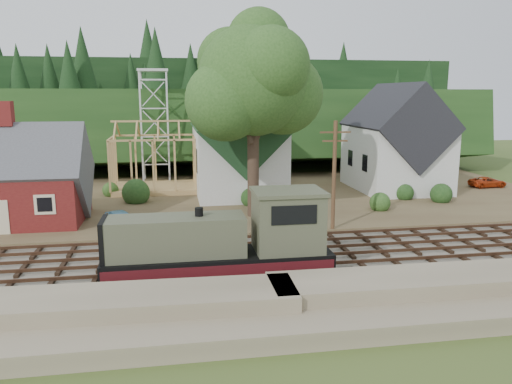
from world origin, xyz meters
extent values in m
plane|color=#384C1E|center=(0.00, 0.00, 0.00)|extent=(140.00, 140.00, 0.00)
cube|color=#7F7259|center=(0.00, -8.50, 0.00)|extent=(64.00, 5.00, 1.60)
cube|color=#726B5B|center=(0.00, 0.00, 0.08)|extent=(64.00, 11.00, 0.16)
cube|color=brown|center=(0.00, 18.00, 0.15)|extent=(64.00, 26.00, 0.30)
cube|color=#1E3F19|center=(0.00, 42.00, 0.00)|extent=(70.00, 28.96, 12.74)
cube|color=black|center=(0.00, 58.00, 0.00)|extent=(80.00, 20.00, 12.00)
cube|color=maroon|center=(-16.00, 11.00, 2.20)|extent=(10.00, 7.00, 3.80)
cube|color=#4C4C51|center=(-16.00, 11.00, 4.10)|extent=(10.80, 7.41, 7.41)
cube|color=maroon|center=(-16.00, 11.00, 8.40)|extent=(0.90, 0.90, 1.80)
cube|color=silver|center=(2.00, 20.00, 3.50)|extent=(8.00, 12.00, 6.40)
cube|color=#1A391B|center=(2.00, 20.00, 6.70)|extent=(8.40, 12.96, 8.40)
cube|color=silver|center=(2.00, 14.00, 8.70)|extent=(2.40, 2.40, 4.00)
cone|color=#1A391B|center=(2.00, 14.00, 12.00)|extent=(5.37, 5.37, 2.60)
cube|color=silver|center=(18.00, 19.00, 3.50)|extent=(8.00, 10.00, 6.40)
cube|color=black|center=(18.00, 19.00, 6.70)|extent=(8.40, 10.80, 8.40)
cube|color=tan|center=(-6.00, 22.00, 0.55)|extent=(8.00, 6.00, 0.50)
cube|color=tan|center=(-6.00, 22.00, 7.20)|extent=(8.00, 0.18, 0.18)
cube|color=silver|center=(-7.40, 26.60, 6.30)|extent=(0.18, 0.18, 12.00)
cube|color=silver|center=(-4.60, 26.60, 6.30)|extent=(0.18, 0.18, 12.00)
cube|color=silver|center=(-7.40, 29.40, 6.30)|extent=(0.18, 0.18, 12.00)
cube|color=silver|center=(-4.60, 29.40, 6.30)|extent=(0.18, 0.18, 12.00)
cube|color=silver|center=(-6.00, 28.00, 12.30)|extent=(3.20, 3.20, 0.25)
cylinder|color=#38281E|center=(2.00, 10.00, 4.30)|extent=(0.90, 0.90, 8.00)
sphere|color=#284C1C|center=(2.00, 10.00, 10.80)|extent=(8.40, 8.40, 8.40)
sphere|color=#284C1C|center=(4.50, 11.00, 9.80)|extent=(6.40, 6.40, 6.40)
sphere|color=#284C1C|center=(-0.20, 9.20, 9.30)|extent=(6.00, 6.00, 6.00)
cylinder|color=#4C331E|center=(7.00, 5.20, 4.00)|extent=(0.28, 0.28, 8.00)
cube|color=#4C331E|center=(7.00, 5.20, 7.20)|extent=(2.20, 0.12, 0.12)
cube|color=#4C331E|center=(7.00, 5.20, 6.60)|extent=(1.80, 0.12, 0.12)
cube|color=black|center=(-1.94, -3.00, 0.33)|extent=(11.72, 2.44, 0.34)
cube|color=black|center=(-1.94, -3.00, 1.05)|extent=(11.72, 2.83, 1.07)
cube|color=#4D4F39|center=(-4.09, -3.00, 2.61)|extent=(7.03, 2.25, 2.05)
cube|color=#4D4F39|center=(1.77, -3.00, 3.15)|extent=(3.52, 2.73, 3.12)
cube|color=#4D4F39|center=(1.77, -3.00, 4.76)|extent=(3.71, 2.93, 0.20)
cube|color=black|center=(1.77, -4.39, 3.83)|extent=(2.34, 0.06, 0.98)
cube|color=#4A0F15|center=(-1.94, -4.44, 1.05)|extent=(11.72, 0.04, 0.68)
cube|color=#4A0F15|center=(-1.94, -1.56, 1.05)|extent=(11.72, 0.04, 0.68)
cylinder|color=black|center=(-2.92, -3.00, 3.73)|extent=(0.43, 0.43, 0.68)
imported|color=teal|center=(-7.97, 7.69, 0.95)|extent=(3.04, 4.10, 1.30)
imported|color=#B2310E|center=(28.00, 18.22, 0.83)|extent=(3.89, 1.92, 1.06)
cylinder|color=silver|center=(-12.59, 8.63, 1.48)|extent=(0.11, 0.11, 2.36)
cylinder|color=tan|center=(-12.59, 8.63, 0.78)|extent=(1.50, 1.50, 0.09)
cone|color=beige|center=(-12.59, 8.63, 2.66)|extent=(2.36, 2.36, 0.54)
camera|label=1|loc=(-4.13, -28.06, 9.79)|focal=35.00mm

